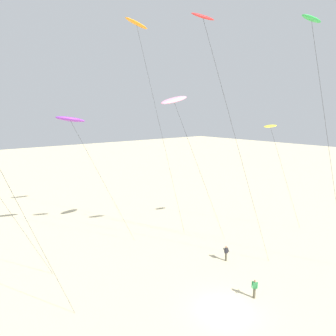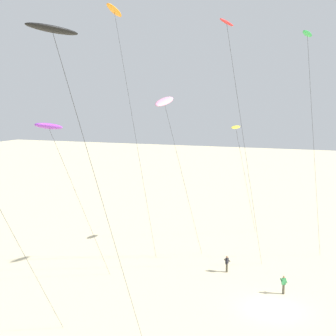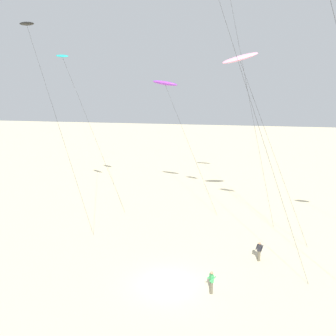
{
  "view_description": "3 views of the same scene",
  "coord_description": "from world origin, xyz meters",
  "px_view_note": "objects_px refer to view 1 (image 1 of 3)",
  "views": [
    {
      "loc": [
        -17.37,
        -13.95,
        15.52
      ],
      "look_at": [
        2.03,
        9.51,
        9.96
      ],
      "focal_mm": 32.56,
      "sensor_mm": 36.0,
      "label": 1
    },
    {
      "loc": [
        -35.22,
        -3.92,
        16.75
      ],
      "look_at": [
        0.85,
        9.43,
        11.06
      ],
      "focal_mm": 47.66,
      "sensor_mm": 36.0,
      "label": 2
    },
    {
      "loc": [
        5.46,
        -23.16,
        13.81
      ],
      "look_at": [
        -2.38,
        10.05,
        6.52
      ],
      "focal_mm": 38.05,
      "sensor_mm": 36.0,
      "label": 3
    }
  ],
  "objects_px": {
    "kite_red": "(205,24)",
    "kite_flyer_middle": "(255,288)",
    "kite_purple": "(71,120)",
    "kite_orange": "(137,26)",
    "kite_pink": "(174,101)",
    "kite_flyer_nearest": "(226,253)",
    "kite_yellow": "(271,128)",
    "kite_green": "(312,24)"
  },
  "relations": [
    {
      "from": "kite_yellow",
      "to": "kite_orange",
      "type": "bearing_deg",
      "value": 147.21
    },
    {
      "from": "kite_orange",
      "to": "kite_green",
      "type": "xyz_separation_m",
      "value": [
        5.59,
        -16.48,
        -2.25
      ]
    },
    {
      "from": "kite_flyer_nearest",
      "to": "kite_green",
      "type": "bearing_deg",
      "value": -78.17
    },
    {
      "from": "kite_orange",
      "to": "kite_red",
      "type": "bearing_deg",
      "value": -92.54
    },
    {
      "from": "kite_red",
      "to": "kite_flyer_middle",
      "type": "xyz_separation_m",
      "value": [
        1.35,
        -5.14,
        -21.78
      ]
    },
    {
      "from": "kite_purple",
      "to": "kite_yellow",
      "type": "bearing_deg",
      "value": -29.03
    },
    {
      "from": "kite_yellow",
      "to": "kite_flyer_nearest",
      "type": "bearing_deg",
      "value": -172.19
    },
    {
      "from": "kite_purple",
      "to": "kite_flyer_middle",
      "type": "bearing_deg",
      "value": -67.01
    },
    {
      "from": "kite_green",
      "to": "kite_yellow",
      "type": "bearing_deg",
      "value": 45.63
    },
    {
      "from": "kite_pink",
      "to": "kite_flyer_middle",
      "type": "bearing_deg",
      "value": -94.38
    },
    {
      "from": "kite_yellow",
      "to": "kite_orange",
      "type": "height_order",
      "value": "kite_orange"
    },
    {
      "from": "kite_pink",
      "to": "kite_flyer_nearest",
      "type": "relative_size",
      "value": 10.51
    },
    {
      "from": "kite_yellow",
      "to": "kite_pink",
      "type": "bearing_deg",
      "value": 158.97
    },
    {
      "from": "kite_yellow",
      "to": "kite_orange",
      "type": "relative_size",
      "value": 0.56
    },
    {
      "from": "kite_purple",
      "to": "kite_orange",
      "type": "distance_m",
      "value": 12.35
    },
    {
      "from": "kite_purple",
      "to": "kite_green",
      "type": "distance_m",
      "value": 24.07
    },
    {
      "from": "kite_yellow",
      "to": "kite_purple",
      "type": "relative_size",
      "value": 0.92
    },
    {
      "from": "kite_pink",
      "to": "kite_flyer_middle",
      "type": "height_order",
      "value": "kite_pink"
    },
    {
      "from": "kite_orange",
      "to": "kite_yellow",
      "type": "bearing_deg",
      "value": -32.79
    },
    {
      "from": "kite_red",
      "to": "kite_flyer_middle",
      "type": "bearing_deg",
      "value": -75.3
    },
    {
      "from": "kite_yellow",
      "to": "kite_purple",
      "type": "bearing_deg",
      "value": 150.97
    },
    {
      "from": "kite_flyer_nearest",
      "to": "kite_flyer_middle",
      "type": "distance_m",
      "value": 6.71
    },
    {
      "from": "kite_yellow",
      "to": "kite_flyer_nearest",
      "type": "height_order",
      "value": "kite_yellow"
    },
    {
      "from": "kite_orange",
      "to": "kite_flyer_nearest",
      "type": "relative_size",
      "value": 15.23
    },
    {
      "from": "kite_pink",
      "to": "kite_flyer_middle",
      "type": "distance_m",
      "value": 19.63
    },
    {
      "from": "kite_pink",
      "to": "kite_flyer_middle",
      "type": "relative_size",
      "value": 10.51
    },
    {
      "from": "kite_red",
      "to": "kite_flyer_middle",
      "type": "distance_m",
      "value": 22.42
    },
    {
      "from": "kite_orange",
      "to": "kite_flyer_middle",
      "type": "relative_size",
      "value": 15.23
    },
    {
      "from": "kite_yellow",
      "to": "kite_flyer_middle",
      "type": "height_order",
      "value": "kite_yellow"
    },
    {
      "from": "kite_red",
      "to": "kite_flyer_nearest",
      "type": "height_order",
      "value": "kite_red"
    },
    {
      "from": "kite_orange",
      "to": "kite_flyer_middle",
      "type": "xyz_separation_m",
      "value": [
        0.88,
        -15.66,
        -23.79
      ]
    },
    {
      "from": "kite_yellow",
      "to": "kite_flyer_nearest",
      "type": "distance_m",
      "value": 15.75
    },
    {
      "from": "kite_pink",
      "to": "kite_orange",
      "type": "xyz_separation_m",
      "value": [
        -1.76,
        4.14,
        7.92
      ]
    },
    {
      "from": "kite_purple",
      "to": "kite_flyer_middle",
      "type": "xyz_separation_m",
      "value": [
        7.76,
        -18.29,
        -13.88
      ]
    },
    {
      "from": "kite_yellow",
      "to": "kite_flyer_middle",
      "type": "xyz_separation_m",
      "value": [
        -12.43,
        -7.08,
        -12.78
      ]
    },
    {
      "from": "kite_yellow",
      "to": "kite_red",
      "type": "distance_m",
      "value": 16.57
    },
    {
      "from": "kite_yellow",
      "to": "kite_flyer_middle",
      "type": "bearing_deg",
      "value": -150.34
    },
    {
      "from": "kite_pink",
      "to": "kite_red",
      "type": "relative_size",
      "value": 0.75
    },
    {
      "from": "kite_red",
      "to": "kite_yellow",
      "type": "bearing_deg",
      "value": 8.04
    },
    {
      "from": "kite_yellow",
      "to": "kite_green",
      "type": "height_order",
      "value": "kite_green"
    },
    {
      "from": "kite_pink",
      "to": "kite_flyer_nearest",
      "type": "distance_m",
      "value": 17.03
    },
    {
      "from": "kite_red",
      "to": "kite_purple",
      "type": "bearing_deg",
      "value": 115.99
    }
  ]
}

